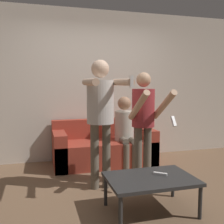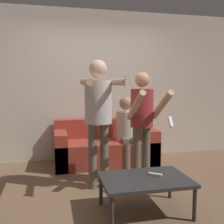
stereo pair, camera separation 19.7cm
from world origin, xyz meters
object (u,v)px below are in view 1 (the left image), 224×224
(person_standing_left, at_px, (101,108))
(coffee_table, at_px, (151,180))
(couch, at_px, (104,148))
(person_standing_right, at_px, (144,116))
(person_seated, at_px, (125,127))
(remote_on_table, at_px, (160,174))

(person_standing_left, relative_size, coffee_table, 1.81)
(person_standing_left, bearing_deg, couch, 74.41)
(couch, relative_size, person_standing_left, 1.02)
(couch, xyz_separation_m, person_standing_right, (0.30, -1.07, 0.67))
(couch, relative_size, person_seated, 1.47)
(person_seated, bearing_deg, coffee_table, -99.44)
(coffee_table, relative_size, remote_on_table, 6.68)
(person_standing_right, distance_m, remote_on_table, 0.91)
(remote_on_table, bearing_deg, couch, 96.33)
(person_standing_right, relative_size, coffee_table, 1.65)
(couch, distance_m, person_standing_right, 1.29)
(person_standing_left, xyz_separation_m, person_standing_right, (0.59, -0.00, -0.13))
(coffee_table, height_order, remote_on_table, remote_on_table)
(person_standing_left, height_order, person_seated, person_standing_left)
(coffee_table, xyz_separation_m, remote_on_table, (0.13, 0.04, 0.05))
(couch, bearing_deg, person_standing_left, -105.59)
(person_standing_right, relative_size, person_seated, 1.31)
(person_standing_right, bearing_deg, person_standing_left, 179.84)
(couch, xyz_separation_m, person_standing_left, (-0.30, -1.06, 0.80))
(person_standing_right, height_order, remote_on_table, person_standing_right)
(remote_on_table, bearing_deg, person_standing_left, 124.53)
(couch, bearing_deg, remote_on_table, -83.67)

